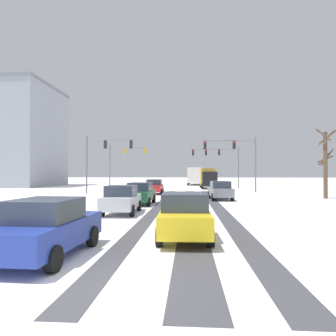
% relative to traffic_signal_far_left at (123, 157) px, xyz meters
% --- Properties ---
extents(ground_plane, '(300.00, 300.00, 0.00)m').
position_rel_traffic_signal_far_left_xyz_m(ground_plane, '(7.74, -37.21, -4.62)').
color(ground_plane, white).
extents(wheel_track_left_lane, '(1.09, 34.31, 0.01)m').
position_rel_traffic_signal_far_left_xyz_m(wheel_track_left_lane, '(9.83, -21.61, -4.62)').
color(wheel_track_left_lane, '#424247').
rests_on(wheel_track_left_lane, ground).
extents(wheel_track_right_lane, '(0.71, 34.31, 0.01)m').
position_rel_traffic_signal_far_left_xyz_m(wheel_track_right_lane, '(7.61, -21.61, -4.62)').
color(wheel_track_right_lane, '#424247').
rests_on(wheel_track_right_lane, ground).
extents(wheel_track_center, '(0.85, 34.31, 0.01)m').
position_rel_traffic_signal_far_left_xyz_m(wheel_track_center, '(11.64, -21.61, -4.62)').
color(wheel_track_center, '#424247').
rests_on(wheel_track_center, ground).
extents(sidewalk_kerb_right, '(4.00, 34.31, 0.12)m').
position_rel_traffic_signal_far_left_xyz_m(sidewalk_kerb_right, '(18.77, -23.17, -4.56)').
color(sidewalk_kerb_right, white).
rests_on(sidewalk_kerb_right, ground).
extents(traffic_signal_far_left, '(5.52, 0.39, 6.50)m').
position_rel_traffic_signal_far_left_xyz_m(traffic_signal_far_left, '(0.00, 0.00, 0.00)').
color(traffic_signal_far_left, slate).
rests_on(traffic_signal_far_left, ground).
extents(traffic_signal_near_right, '(6.20, 0.46, 6.50)m').
position_rel_traffic_signal_far_left_xyz_m(traffic_signal_near_right, '(15.24, -8.07, 0.03)').
color(traffic_signal_near_right, slate).
rests_on(traffic_signal_near_right, ground).
extents(traffic_signal_far_right, '(7.50, 0.58, 6.50)m').
position_rel_traffic_signal_far_left_xyz_m(traffic_signal_far_right, '(14.37, 4.11, 0.22)').
color(traffic_signal_far_right, slate).
rests_on(traffic_signal_far_right, ground).
extents(traffic_signal_near_left, '(5.42, 0.56, 6.50)m').
position_rel_traffic_signal_far_left_xyz_m(traffic_signal_near_left, '(-0.04, -9.92, -0.00)').
color(traffic_signal_near_left, slate).
rests_on(traffic_signal_near_left, ground).
extents(car_red_lead, '(1.88, 4.12, 1.62)m').
position_rel_traffic_signal_far_left_xyz_m(car_red_lead, '(5.89, -10.27, -3.80)').
color(car_red_lead, red).
rests_on(car_red_lead, ground).
extents(car_grey_second, '(2.02, 4.19, 1.62)m').
position_rel_traffic_signal_far_left_xyz_m(car_grey_second, '(12.42, -16.77, -3.80)').
color(car_grey_second, slate).
rests_on(car_grey_second, ground).
extents(car_dark_green_third, '(1.92, 4.14, 1.62)m').
position_rel_traffic_signal_far_left_xyz_m(car_dark_green_third, '(6.10, -21.26, -3.80)').
color(car_dark_green_third, '#194C2D').
rests_on(car_dark_green_third, ground).
extents(car_silver_fourth, '(1.90, 4.14, 1.62)m').
position_rel_traffic_signal_far_left_xyz_m(car_silver_fourth, '(5.83, -26.25, -3.80)').
color(car_silver_fourth, '#B7BABF').
rests_on(car_silver_fourth, ground).
extents(car_yellow_cab_fifth, '(1.92, 4.14, 1.62)m').
position_rel_traffic_signal_far_left_xyz_m(car_yellow_cab_fifth, '(9.53, -32.57, -3.80)').
color(car_yellow_cab_fifth, yellow).
rests_on(car_yellow_cab_fifth, ground).
extents(car_blue_sixth, '(1.95, 4.16, 1.62)m').
position_rel_traffic_signal_far_left_xyz_m(car_blue_sixth, '(5.77, -35.25, -3.80)').
color(car_blue_sixth, '#233899').
rests_on(car_blue_sixth, ground).
extents(bus_oncoming, '(2.97, 11.09, 3.38)m').
position_rel_traffic_signal_far_left_xyz_m(bus_oncoming, '(10.84, 17.14, -2.63)').
color(bus_oncoming, silver).
rests_on(bus_oncoming, ground).
extents(box_truck_delivery, '(2.36, 7.42, 3.02)m').
position_rel_traffic_signal_far_left_xyz_m(box_truck_delivery, '(12.60, 2.97, -2.99)').
color(box_truck_delivery, black).
rests_on(box_truck_delivery, ground).
extents(bare_tree_sidewalk_far, '(2.07, 2.08, 6.41)m').
position_rel_traffic_signal_far_left_xyz_m(bare_tree_sidewalk_far, '(22.19, -14.88, -1.18)').
color(bare_tree_sidewalk_far, brown).
rests_on(bare_tree_sidewalk_far, ground).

